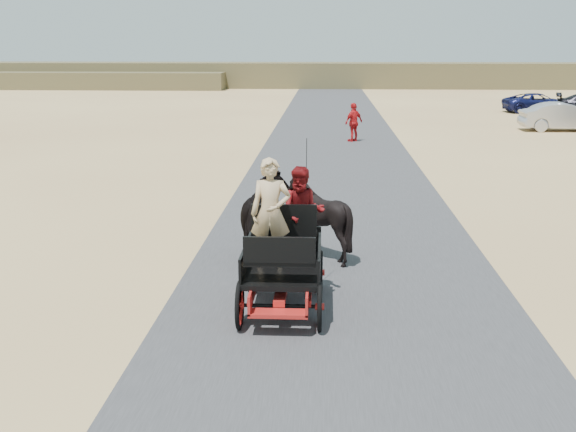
{
  "coord_description": "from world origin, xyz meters",
  "views": [
    {
      "loc": [
        -0.31,
        -10.55,
        4.32
      ],
      "look_at": [
        -1.0,
        2.37,
        1.2
      ],
      "focal_mm": 45.0,
      "sensor_mm": 36.0,
      "label": 1
    }
  ],
  "objects_px": {
    "car_d": "(538,103)",
    "carriage": "(283,288)",
    "horse_left": "(265,216)",
    "car_b": "(564,117)",
    "horse_right": "(318,217)",
    "pedestrian": "(354,122)"
  },
  "relations": [
    {
      "from": "pedestrian",
      "to": "car_d",
      "type": "relative_size",
      "value": 0.4
    },
    {
      "from": "horse_left",
      "to": "horse_right",
      "type": "distance_m",
      "value": 1.1
    },
    {
      "from": "carriage",
      "to": "car_d",
      "type": "xyz_separation_m",
      "value": [
        14.09,
        35.51,
        0.24
      ]
    },
    {
      "from": "horse_right",
      "to": "pedestrian",
      "type": "xyz_separation_m",
      "value": [
        1.35,
        17.99,
        0.01
      ]
    },
    {
      "from": "horse_left",
      "to": "car_d",
      "type": "relative_size",
      "value": 0.46
    },
    {
      "from": "carriage",
      "to": "horse_left",
      "type": "height_order",
      "value": "horse_left"
    },
    {
      "from": "car_d",
      "to": "carriage",
      "type": "bearing_deg",
      "value": 153.45
    },
    {
      "from": "horse_left",
      "to": "pedestrian",
      "type": "height_order",
      "value": "pedestrian"
    },
    {
      "from": "pedestrian",
      "to": "car_d",
      "type": "distance_m",
      "value": 18.96
    },
    {
      "from": "car_b",
      "to": "horse_right",
      "type": "bearing_deg",
      "value": 151.82
    },
    {
      "from": "horse_left",
      "to": "car_d",
      "type": "xyz_separation_m",
      "value": [
        14.64,
        32.51,
        -0.24
      ]
    },
    {
      "from": "car_b",
      "to": "carriage",
      "type": "bearing_deg",
      "value": 153.67
    },
    {
      "from": "horse_left",
      "to": "car_b",
      "type": "height_order",
      "value": "horse_left"
    },
    {
      "from": "pedestrian",
      "to": "car_d",
      "type": "xyz_separation_m",
      "value": [
        12.18,
        14.52,
        -0.26
      ]
    },
    {
      "from": "horse_right",
      "to": "carriage",
      "type": "bearing_deg",
      "value": 79.61
    },
    {
      "from": "carriage",
      "to": "pedestrian",
      "type": "distance_m",
      "value": 21.08
    },
    {
      "from": "carriage",
      "to": "car_d",
      "type": "relative_size",
      "value": 0.55
    },
    {
      "from": "carriage",
      "to": "car_b",
      "type": "relative_size",
      "value": 0.56
    },
    {
      "from": "carriage",
      "to": "car_d",
      "type": "bearing_deg",
      "value": 68.36
    },
    {
      "from": "horse_left",
      "to": "car_b",
      "type": "xyz_separation_m",
      "value": [
        13.12,
        22.59,
        -0.15
      ]
    },
    {
      "from": "pedestrian",
      "to": "horse_left",
      "type": "bearing_deg",
      "value": 38.49
    },
    {
      "from": "horse_left",
      "to": "pedestrian",
      "type": "distance_m",
      "value": 18.15
    }
  ]
}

